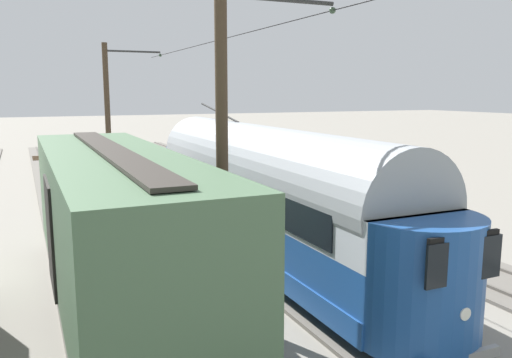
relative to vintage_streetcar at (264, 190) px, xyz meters
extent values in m
plane|color=gray|center=(2.53, 0.37, -2.26)|extent=(220.00, 220.00, 0.00)
cube|color=#666059|center=(-5.06, 0.37, -2.21)|extent=(2.80, 80.00, 0.10)
cube|color=#59544C|center=(-4.35, 0.37, -2.12)|extent=(0.07, 80.00, 0.08)
cube|color=#59544C|center=(-5.78, 0.37, -2.12)|extent=(0.07, 80.00, 0.08)
cube|color=#47331E|center=(-5.06, -31.63, -2.15)|extent=(2.50, 0.24, 0.08)
cube|color=#47331E|center=(-5.06, -30.98, -2.15)|extent=(2.50, 0.24, 0.08)
cube|color=#47331E|center=(-5.06, -30.33, -2.15)|extent=(2.50, 0.24, 0.08)
cube|color=#47331E|center=(-5.06, -29.68, -2.15)|extent=(2.50, 0.24, 0.08)
cube|color=#47331E|center=(-5.06, -29.03, -2.15)|extent=(2.50, 0.24, 0.08)
cube|color=#666059|center=(0.00, 0.37, -2.21)|extent=(2.80, 80.00, 0.10)
cube|color=#59544C|center=(0.72, 0.37, -2.12)|extent=(0.07, 80.00, 0.08)
cube|color=#59544C|center=(-0.72, 0.37, -2.12)|extent=(0.07, 80.00, 0.08)
cube|color=#47331E|center=(0.00, -31.63, -2.15)|extent=(2.50, 0.24, 0.08)
cube|color=#47331E|center=(0.00, -30.98, -2.15)|extent=(2.50, 0.24, 0.08)
cube|color=#47331E|center=(0.00, -30.33, -2.15)|extent=(2.50, 0.24, 0.08)
cube|color=#47331E|center=(0.00, -29.68, -2.15)|extent=(2.50, 0.24, 0.08)
cube|color=#47331E|center=(0.00, -29.03, -2.15)|extent=(2.50, 0.24, 0.08)
cube|color=#666059|center=(5.06, 0.37, -2.21)|extent=(2.80, 80.00, 0.10)
cube|color=#59544C|center=(5.78, 0.37, -2.12)|extent=(0.07, 80.00, 0.08)
cube|color=#59544C|center=(4.35, 0.37, -2.12)|extent=(0.07, 80.00, 0.08)
cube|color=#47331E|center=(5.06, -31.63, -2.15)|extent=(2.50, 0.24, 0.08)
cube|color=#47331E|center=(5.06, -30.98, -2.15)|extent=(2.50, 0.24, 0.08)
cube|color=#47331E|center=(5.06, -30.33, -2.15)|extent=(2.50, 0.24, 0.08)
cube|color=#47331E|center=(5.06, -29.68, -2.15)|extent=(2.50, 0.24, 0.08)
cube|color=#47331E|center=(5.06, -29.03, -2.15)|extent=(2.50, 0.24, 0.08)
cube|color=#1E4C93|center=(0.00, -0.01, -1.55)|extent=(2.65, 14.40, 0.55)
cube|color=#1E4C93|center=(0.00, -0.01, -0.80)|extent=(2.55, 14.40, 0.95)
cube|color=silver|center=(0.00, -0.01, 0.20)|extent=(2.55, 14.40, 1.05)
cylinder|color=#999EA3|center=(0.00, -0.01, 0.72)|extent=(2.65, 14.11, 2.65)
cylinder|color=#1E4C93|center=(0.00, 7.15, -0.55)|extent=(2.55, 2.55, 2.55)
cylinder|color=#1E4C93|center=(0.00, -7.16, -0.55)|extent=(2.55, 2.55, 2.55)
cube|color=black|center=(0.00, 8.28, 0.46)|extent=(1.63, 0.08, 0.36)
cube|color=black|center=(0.00, 8.32, 0.15)|extent=(1.73, 0.06, 0.80)
cube|color=black|center=(1.29, -0.01, 0.20)|extent=(0.04, 12.10, 0.80)
cube|color=black|center=(-1.29, -0.01, 0.20)|extent=(0.04, 12.10, 0.80)
cylinder|color=silver|center=(0.00, 8.41, -0.80)|extent=(0.24, 0.06, 0.24)
cylinder|color=black|center=(0.00, -4.17, 2.33)|extent=(0.07, 4.01, 0.64)
cylinder|color=black|center=(0.72, 4.60, -1.70)|extent=(0.10, 0.76, 0.76)
cylinder|color=black|center=(-0.72, 4.60, -1.70)|extent=(0.10, 0.76, 0.76)
cylinder|color=black|center=(0.72, -4.62, -1.70)|extent=(0.10, 0.76, 0.76)
cylinder|color=black|center=(-0.72, -4.62, -1.70)|extent=(0.10, 0.76, 0.76)
cube|color=#4C6B4C|center=(5.06, 2.20, 0.07)|extent=(2.90, 12.37, 3.20)
cube|color=#332D28|center=(5.06, 2.20, 1.73)|extent=(0.70, 11.13, 0.08)
cube|color=black|center=(5.06, 2.20, -1.73)|extent=(2.70, 12.37, 0.36)
cube|color=black|center=(6.54, 2.20, -0.18)|extent=(0.06, 2.20, 2.56)
cylinder|color=black|center=(5.78, -2.13, -1.66)|extent=(0.10, 0.84, 0.84)
cylinder|color=black|center=(4.35, -2.13, -1.66)|extent=(0.10, 0.84, 0.84)
cylinder|color=#423323|center=(2.86, -12.99, 1.66)|extent=(0.28, 0.28, 7.83)
cylinder|color=#2D2D2D|center=(1.43, -12.99, 5.17)|extent=(2.86, 0.10, 0.10)
sphere|color=#334733|center=(0.00, -12.99, 5.02)|extent=(0.16, 0.16, 0.16)
cylinder|color=#423323|center=(2.86, 3.80, 1.66)|extent=(0.28, 0.28, 7.83)
cylinder|color=#2D2D2D|center=(1.43, 3.80, 5.17)|extent=(2.86, 0.10, 0.10)
sphere|color=#334733|center=(0.00, 3.80, 5.02)|extent=(0.16, 0.16, 0.16)
cylinder|color=black|center=(0.00, -4.59, 5.02)|extent=(0.03, 20.80, 0.03)
cylinder|color=black|center=(1.43, -12.99, 5.17)|extent=(2.86, 0.02, 0.02)
camera|label=1|loc=(6.99, 14.85, 3.09)|focal=36.57mm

